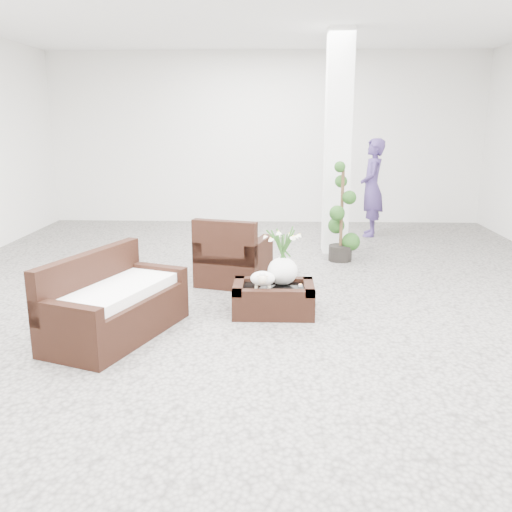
{
  "coord_description": "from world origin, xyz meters",
  "views": [
    {
      "loc": [
        0.22,
        -6.18,
        2.13
      ],
      "look_at": [
        0.0,
        -0.1,
        0.62
      ],
      "focal_mm": 38.6,
      "sensor_mm": 36.0,
      "label": 1
    }
  ],
  "objects_px": {
    "loveseat": "(116,296)",
    "coffee_table": "(273,300)",
    "topiary": "(342,213)",
    "armchair": "(234,250)"
  },
  "relations": [
    {
      "from": "coffee_table",
      "to": "topiary",
      "type": "xyz_separation_m",
      "value": [
        1.02,
        2.45,
        0.59
      ]
    },
    {
      "from": "coffee_table",
      "to": "loveseat",
      "type": "distance_m",
      "value": 1.74
    },
    {
      "from": "loveseat",
      "to": "coffee_table",
      "type": "bearing_deg",
      "value": -44.96
    },
    {
      "from": "topiary",
      "to": "loveseat",
      "type": "bearing_deg",
      "value": -129.43
    },
    {
      "from": "coffee_table",
      "to": "topiary",
      "type": "height_order",
      "value": "topiary"
    },
    {
      "from": "loveseat",
      "to": "armchair",
      "type": "bearing_deg",
      "value": -7.8
    },
    {
      "from": "armchair",
      "to": "topiary",
      "type": "distance_m",
      "value": 2.02
    },
    {
      "from": "armchair",
      "to": "loveseat",
      "type": "height_order",
      "value": "armchair"
    },
    {
      "from": "loveseat",
      "to": "topiary",
      "type": "xyz_separation_m",
      "value": [
        2.6,
        3.16,
        0.33
      ]
    },
    {
      "from": "armchair",
      "to": "topiary",
      "type": "height_order",
      "value": "topiary"
    }
  ]
}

